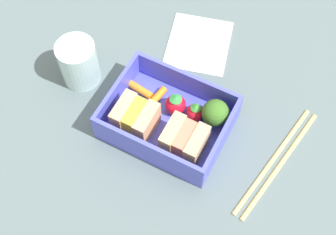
# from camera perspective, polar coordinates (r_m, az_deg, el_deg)

# --- Properties ---
(ground_plane) EXTENTS (1.20, 1.20, 0.02)m
(ground_plane) POSITION_cam_1_polar(r_m,az_deg,el_deg) (0.71, -0.00, -1.44)
(ground_plane) COLOR #506063
(bento_tray) EXTENTS (0.18, 0.13, 0.01)m
(bento_tray) POSITION_cam_1_polar(r_m,az_deg,el_deg) (0.70, -0.00, -0.83)
(bento_tray) COLOR #4951CC
(bento_tray) RESTS_ON ground_plane
(bento_rim) EXTENTS (0.18, 0.13, 0.04)m
(bento_rim) POSITION_cam_1_polar(r_m,az_deg,el_deg) (0.67, -0.00, 0.29)
(bento_rim) COLOR #4951CC
(bento_rim) RESTS_ON bento_tray
(sandwich_left) EXTENTS (0.06, 0.05, 0.05)m
(sandwich_left) POSITION_cam_1_polar(r_m,az_deg,el_deg) (0.66, 2.01, -2.81)
(sandwich_left) COLOR tan
(sandwich_left) RESTS_ON bento_tray
(sandwich_center_left) EXTENTS (0.06, 0.05, 0.05)m
(sandwich_center_left) POSITION_cam_1_polar(r_m,az_deg,el_deg) (0.67, -3.99, -0.03)
(sandwich_center_left) COLOR tan
(sandwich_center_left) RESTS_ON bento_tray
(broccoli_floret) EXTENTS (0.04, 0.04, 0.05)m
(broccoli_floret) POSITION_cam_1_polar(r_m,az_deg,el_deg) (0.67, 5.79, 0.53)
(broccoli_floret) COLOR #8BD16F
(broccoli_floret) RESTS_ON bento_tray
(strawberry_left) EXTENTS (0.03, 0.03, 0.03)m
(strawberry_left) POSITION_cam_1_polar(r_m,az_deg,el_deg) (0.69, 3.35, 0.68)
(strawberry_left) COLOR red
(strawberry_left) RESTS_ON bento_tray
(strawberry_far_left) EXTENTS (0.03, 0.03, 0.04)m
(strawberry_far_left) POSITION_cam_1_polar(r_m,az_deg,el_deg) (0.69, 0.70, 1.74)
(strawberry_far_left) COLOR red
(strawberry_far_left) RESTS_ON bento_tray
(carrot_stick_left) EXTENTS (0.02, 0.04, 0.01)m
(carrot_stick_left) POSITION_cam_1_polar(r_m,az_deg,el_deg) (0.71, -1.40, 2.45)
(carrot_stick_left) COLOR orange
(carrot_stick_left) RESTS_ON bento_tray
(carrot_stick_far_left) EXTENTS (0.05, 0.02, 0.01)m
(carrot_stick_far_left) POSITION_cam_1_polar(r_m,az_deg,el_deg) (0.72, -3.51, 3.47)
(carrot_stick_far_left) COLOR orange
(carrot_stick_far_left) RESTS_ON bento_tray
(chopstick_pair) EXTENTS (0.06, 0.21, 0.01)m
(chopstick_pair) POSITION_cam_1_polar(r_m,az_deg,el_deg) (0.69, 13.11, -5.26)
(chopstick_pair) COLOR tan
(chopstick_pair) RESTS_ON ground_plane
(drinking_glass) EXTENTS (0.06, 0.06, 0.08)m
(drinking_glass) POSITION_cam_1_polar(r_m,az_deg,el_deg) (0.73, -10.84, 6.58)
(drinking_glass) COLOR silver
(drinking_glass) RESTS_ON ground_plane
(folded_napkin) EXTENTS (0.13, 0.14, 0.00)m
(folded_napkin) POSITION_cam_1_polar(r_m,az_deg,el_deg) (0.79, 3.74, 9.00)
(folded_napkin) COLOR white
(folded_napkin) RESTS_ON ground_plane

